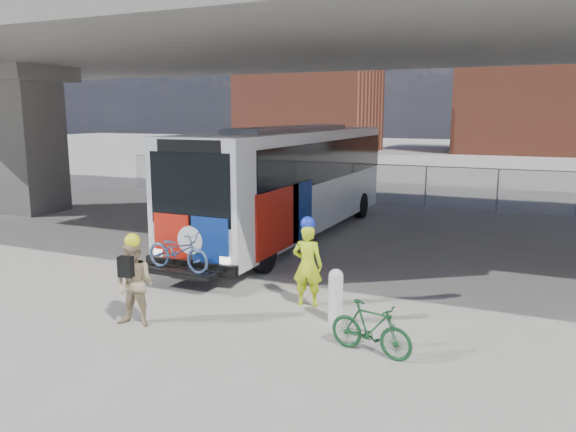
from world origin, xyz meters
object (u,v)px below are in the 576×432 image
Objects in this scene: bollard at (336,294)px; cyclist_hivis at (308,263)px; cyclist_tan at (134,283)px; bike_parked at (371,329)px; bus at (292,174)px.

cyclist_hivis is at bearing 141.51° from bollard.
bike_parked is at bearing -1.48° from cyclist_tan.
cyclist_tan is (0.55, -8.81, -1.23)m from bus.
cyclist_tan is 1.20× the size of bike_parked.
bus is 9.80m from bike_parked.
bollard is at bearing 53.91° from bike_parked.
bollard is at bearing -59.97° from bus.
cyclist_tan is (-3.51, -1.77, 0.29)m from bollard.
bollard is 1.58m from bike_parked.
cyclist_hivis is 1.27× the size of bike_parked.
bike_parked is (1.06, -1.17, -0.12)m from bollard.
bike_parked is at bearing -47.84° from bollard.
bus reaches higher than bike_parked.
bus is at bearing 120.03° from bollard.
bollard reaches higher than bike_parked.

